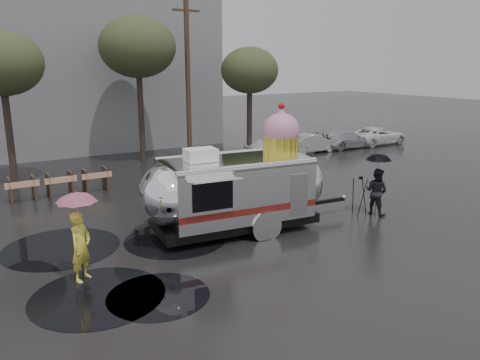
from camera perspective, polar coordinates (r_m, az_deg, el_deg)
ground at (r=14.97m, az=8.61°, el=-7.74°), size 120.00×120.00×0.00m
puddles at (r=13.96m, az=-4.63°, el=-9.27°), size 16.88×10.42×0.01m
grey_building at (r=34.94m, az=-23.91°, el=14.54°), size 22.00×12.00×13.00m
utility_pole at (r=27.16m, az=-6.37°, el=12.11°), size 1.60×0.28×9.00m
tree_left at (r=23.65m, az=-27.13°, el=12.50°), size 3.64×3.64×6.95m
tree_mid at (r=27.13m, az=-12.37°, el=15.51°), size 4.20×4.20×8.03m
tree_right at (r=27.96m, az=1.18°, el=13.14°), size 3.36×3.36×6.42m
barricade_row at (r=21.42m, az=-21.10°, el=-0.38°), size 4.30×0.80×1.00m
parked_cars at (r=31.09m, az=11.20°, el=4.94°), size 13.20×1.90×1.50m
airstream_trailer at (r=15.59m, az=-0.28°, el=-0.82°), size 7.99×3.29×4.32m
person_left at (r=12.85m, az=-18.84°, el=-7.70°), size 0.79×0.77×1.85m
umbrella_pink at (r=12.51m, az=-19.22°, el=-3.21°), size 1.26×1.26×2.41m
person_right at (r=18.09m, az=16.29°, el=-1.36°), size 0.68×0.94×1.76m
umbrella_black at (r=17.85m, az=16.53°, el=1.92°), size 1.15×1.15×2.34m
tripod at (r=17.94m, az=14.42°, el=-1.44°), size 0.56×0.60×1.47m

